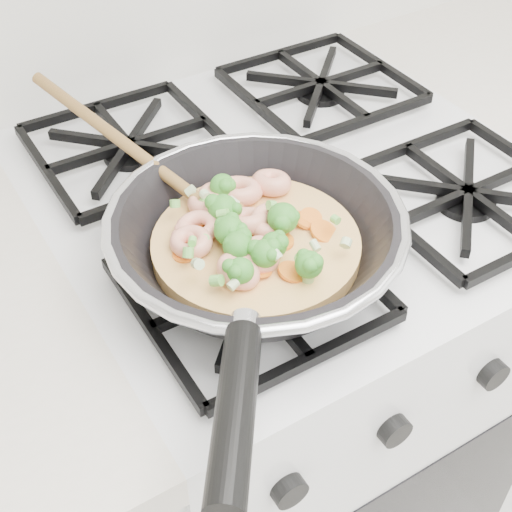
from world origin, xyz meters
TOP-DOWN VIEW (x-y plane):
  - stove at (0.00, 1.70)m, footprint 0.60×0.60m
  - skillet at (-0.13, 1.57)m, footprint 0.35×0.59m

SIDE VIEW (x-z plane):
  - stove at x=0.00m, z-range 0.00..0.92m
  - skillet at x=-0.13m, z-range 0.91..1.01m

